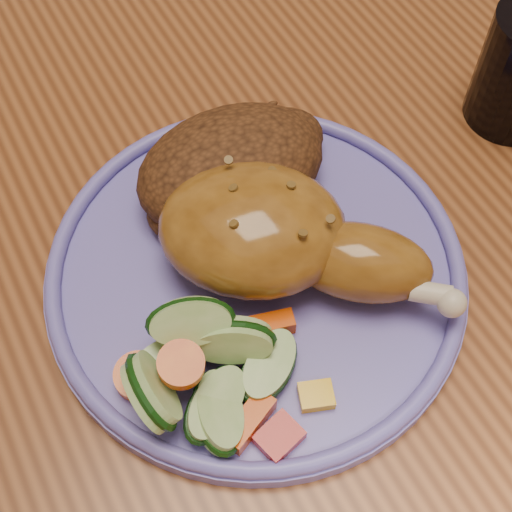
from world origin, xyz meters
name	(u,v)px	position (x,y,z in m)	size (l,w,h in m)	color
ground	(262,433)	(0.00, 0.00, 0.00)	(4.00, 4.00, 0.00)	#58311E
dining_table	(267,185)	(0.00, 0.00, 0.67)	(0.90, 1.40, 0.75)	brown
plate	(256,274)	(-0.07, -0.12, 0.76)	(0.26, 0.26, 0.01)	#665CBE
plate_rim	(256,265)	(-0.07, -0.12, 0.77)	(0.26, 0.26, 0.01)	#665CBE
chicken_leg	(278,237)	(-0.06, -0.12, 0.79)	(0.17, 0.17, 0.06)	#915D1E
rice_pilaf	(234,167)	(-0.06, -0.05, 0.78)	(0.13, 0.09, 0.05)	#4D2A13
vegetable_pile	(208,373)	(-0.13, -0.17, 0.78)	(0.11, 0.11, 0.05)	#A50A05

